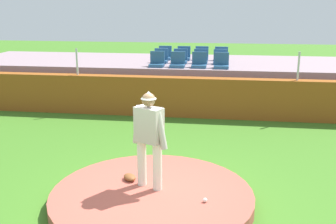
% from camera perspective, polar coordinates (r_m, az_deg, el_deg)
% --- Properties ---
extents(ground_plane, '(60.00, 60.00, 0.00)m').
position_cam_1_polar(ground_plane, '(7.16, -2.28, -12.90)').
color(ground_plane, '#3C7220').
extents(pitchers_mound, '(3.52, 3.52, 0.22)m').
position_cam_1_polar(pitchers_mound, '(7.11, -2.29, -12.11)').
color(pitchers_mound, '#AC5243').
rests_on(pitchers_mound, ground_plane).
extents(pitcher, '(0.70, 0.44, 1.74)m').
position_cam_1_polar(pitcher, '(6.86, -2.73, -2.99)').
color(pitcher, white).
rests_on(pitcher, pitchers_mound).
extents(baseball, '(0.07, 0.07, 0.07)m').
position_cam_1_polar(baseball, '(6.73, 5.31, -12.41)').
color(baseball, white).
rests_on(baseball, pitchers_mound).
extents(fielding_glove, '(0.34, 0.36, 0.11)m').
position_cam_1_polar(fielding_glove, '(7.49, -5.50, -9.26)').
color(fielding_glove, brown).
rests_on(fielding_glove, pitchers_mound).
extents(brick_barrier, '(17.94, 0.40, 1.22)m').
position_cam_1_polar(brick_barrier, '(12.26, 2.42, 2.15)').
color(brick_barrier, '#944B19').
rests_on(brick_barrier, ground_plane).
extents(fence_post_left, '(0.06, 0.06, 0.83)m').
position_cam_1_polar(fence_post_left, '(12.85, -12.87, 7.03)').
color(fence_post_left, silver).
rests_on(fence_post_left, brick_barrier).
extents(fence_post_right, '(0.06, 0.06, 0.83)m').
position_cam_1_polar(fence_post_right, '(12.21, 18.14, 6.25)').
color(fence_post_right, silver).
rests_on(fence_post_right, brick_barrier).
extents(bleacher_platform, '(16.65, 4.05, 1.35)m').
position_cam_1_polar(bleacher_platform, '(14.88, 3.45, 4.70)').
color(bleacher_platform, gray).
rests_on(bleacher_platform, ground_plane).
extents(stadium_chair_0, '(0.48, 0.44, 0.50)m').
position_cam_1_polar(stadium_chair_0, '(13.41, -1.58, 7.17)').
color(stadium_chair_0, '#27567F').
rests_on(stadium_chair_0, bleacher_platform).
extents(stadium_chair_1, '(0.48, 0.44, 0.50)m').
position_cam_1_polar(stadium_chair_1, '(13.29, 1.38, 7.10)').
color(stadium_chair_1, '#27567F').
rests_on(stadium_chair_1, bleacher_platform).
extents(stadium_chair_2, '(0.48, 0.44, 0.50)m').
position_cam_1_polar(stadium_chair_2, '(13.26, 4.46, 7.04)').
color(stadium_chair_2, '#27567F').
rests_on(stadium_chair_2, bleacher_platform).
extents(stadium_chair_3, '(0.48, 0.44, 0.50)m').
position_cam_1_polar(stadium_chair_3, '(13.19, 7.63, 6.91)').
color(stadium_chair_3, '#27567F').
rests_on(stadium_chair_3, bleacher_platform).
extents(stadium_chair_4, '(0.48, 0.44, 0.50)m').
position_cam_1_polar(stadium_chair_4, '(14.29, -1.01, 7.67)').
color(stadium_chair_4, '#27567F').
rests_on(stadium_chair_4, bleacher_platform).
extents(stadium_chair_5, '(0.48, 0.44, 0.50)m').
position_cam_1_polar(stadium_chair_5, '(14.18, 1.77, 7.61)').
color(stadium_chair_5, '#27567F').
rests_on(stadium_chair_5, bleacher_platform).
extents(stadium_chair_6, '(0.48, 0.44, 0.50)m').
position_cam_1_polar(stadium_chair_6, '(14.15, 4.69, 7.55)').
color(stadium_chair_6, '#27567F').
rests_on(stadium_chair_6, bleacher_platform).
extents(stadium_chair_7, '(0.48, 0.44, 0.50)m').
position_cam_1_polar(stadium_chair_7, '(14.11, 7.49, 7.45)').
color(stadium_chair_7, '#27567F').
rests_on(stadium_chair_7, bleacher_platform).
extents(stadium_chair_8, '(0.48, 0.44, 0.50)m').
position_cam_1_polar(stadium_chair_8, '(15.17, -0.44, 8.11)').
color(stadium_chair_8, '#27567F').
rests_on(stadium_chair_8, bleacher_platform).
extents(stadium_chair_9, '(0.48, 0.44, 0.50)m').
position_cam_1_polar(stadium_chair_9, '(15.06, 2.26, 8.04)').
color(stadium_chair_9, '#27567F').
rests_on(stadium_chair_9, bleacher_platform).
extents(stadium_chair_10, '(0.48, 0.44, 0.50)m').
position_cam_1_polar(stadium_chair_10, '(15.04, 4.84, 7.99)').
color(stadium_chair_10, '#27567F').
rests_on(stadium_chair_10, bleacher_platform).
extents(stadium_chair_11, '(0.48, 0.44, 0.50)m').
position_cam_1_polar(stadium_chair_11, '(14.98, 7.61, 7.88)').
color(stadium_chair_11, '#27567F').
rests_on(stadium_chair_11, bleacher_platform).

